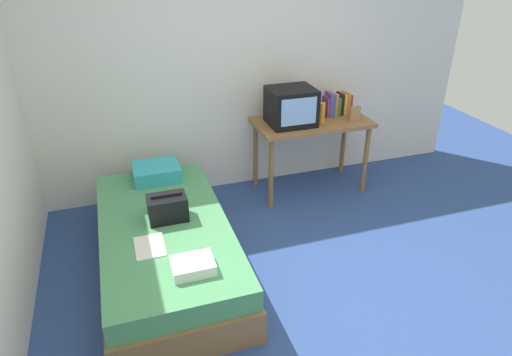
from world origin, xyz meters
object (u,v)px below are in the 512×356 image
remote_dark (205,256)px  bed (166,246)px  tv (291,106)px  folded_towel (193,266)px  book_row (337,104)px  pillow (156,172)px  desk (311,130)px  magazine (150,246)px  water_bottle (322,113)px  picture_frame (355,114)px  handbag (168,208)px

remote_dark → bed: bearing=112.1°
tv → folded_towel: size_ratio=1.57×
book_row → pillow: size_ratio=0.68×
desk → remote_dark: size_ratio=7.44×
remote_dark → tv: bearing=49.3°
tv → magazine: 1.98m
bed → desk: bearing=28.0°
desk → pillow: bearing=-176.3°
book_row → magazine: bearing=-149.3°
remote_dark → water_bottle: bearing=41.5°
picture_frame → handbag: bearing=-161.0°
desk → magazine: bearing=-147.1°
picture_frame → remote_dark: picture_frame is taller
handbag → magazine: bearing=-119.3°
desk → water_bottle: bearing=-53.7°
book_row → folded_towel: size_ratio=1.01×
bed → tv: 1.80m
bed → book_row: book_row is taller
bed → picture_frame: size_ratio=13.22×
magazine → folded_towel: 0.43m
water_bottle → magazine: water_bottle is taller
handbag → remote_dark: bearing=-73.9°
picture_frame → magazine: (-2.18, -1.01, -0.41)m
tv → water_bottle: bearing=-12.4°
book_row → water_bottle: bearing=-145.5°
picture_frame → magazine: 2.44m
desk → tv: bearing=-176.3°
desk → magazine: (-1.78, -1.15, -0.24)m
book_row → picture_frame: bearing=-71.0°
tv → handbag: bearing=-149.2°
bed → pillow: pillow is taller
folded_towel → desk: bearing=44.5°
folded_towel → water_bottle: bearing=41.8°
desk → bed: bearing=-152.0°
desk → folded_towel: desk is taller
tv → handbag: size_ratio=1.47×
handbag → folded_towel: bearing=-85.0°
water_bottle → pillow: water_bottle is taller
handbag → tv: bearing=30.8°
picture_frame → bed: bearing=-160.2°
bed → pillow: bearing=86.3°
bed → magazine: 0.38m
picture_frame → magazine: picture_frame is taller
magazine → remote_dark: size_ratio=1.86×
desk → remote_dark: (-1.43, -1.39, -0.23)m
water_bottle → pillow: 1.69m
bed → folded_towel: 0.69m
tv → picture_frame: size_ratio=2.91×
pillow → remote_dark: (0.16, -1.29, -0.06)m
water_bottle → desk: bearing=126.3°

